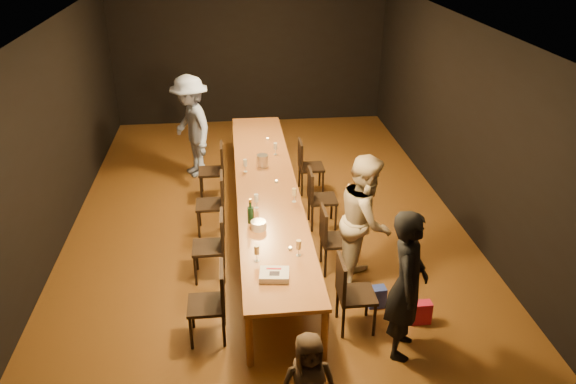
{
  "coord_description": "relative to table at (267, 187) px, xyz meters",
  "views": [
    {
      "loc": [
        -0.48,
        -7.48,
        4.36
      ],
      "look_at": [
        0.23,
        -0.8,
        1.0
      ],
      "focal_mm": 35.0,
      "sensor_mm": 36.0,
      "label": 1
    }
  ],
  "objects": [
    {
      "name": "tealight_far",
      "position": [
        0.15,
        1.8,
        0.06
      ],
      "size": [
        0.05,
        0.05,
        0.03
      ],
      "primitive_type": "cylinder",
      "color": "#B2B7B2",
      "rests_on": "table"
    },
    {
      "name": "chair_left_2",
      "position": [
        -0.85,
        0.0,
        -0.24
      ],
      "size": [
        0.42,
        0.42,
        0.93
      ],
      "primitive_type": null,
      "rotation": [
        0.0,
        0.0,
        1.57
      ],
      "color": "black",
      "rests_on": "ground"
    },
    {
      "name": "ice_bucket",
      "position": [
        -0.02,
        0.65,
        0.15
      ],
      "size": [
        0.21,
        0.21,
        0.19
      ],
      "primitive_type": "cylinder",
      "rotation": [
        0.0,
        0.0,
        -0.2
      ],
      "color": "#B4B4B9",
      "rests_on": "table"
    },
    {
      "name": "tealight_near",
      "position": [
        0.15,
        -1.83,
        0.06
      ],
      "size": [
        0.05,
        0.05,
        0.03
      ],
      "primitive_type": "cylinder",
      "color": "#B2B7B2",
      "rests_on": "table"
    },
    {
      "name": "plate_stack",
      "position": [
        -0.2,
        -1.31,
        0.1
      ],
      "size": [
        0.21,
        0.21,
        0.11
      ],
      "primitive_type": "cylinder",
      "rotation": [
        0.0,
        0.0,
        0.07
      ],
      "color": "white",
      "rests_on": "table"
    },
    {
      "name": "chair_right_3",
      "position": [
        0.85,
        1.2,
        -0.24
      ],
      "size": [
        0.42,
        0.42,
        0.93
      ],
      "primitive_type": null,
      "rotation": [
        0.0,
        0.0,
        -1.57
      ],
      "color": "black",
      "rests_on": "ground"
    },
    {
      "name": "birthday_cake",
      "position": [
        -0.09,
        -2.39,
        0.09
      ],
      "size": [
        0.35,
        0.3,
        0.08
      ],
      "rotation": [
        0.0,
        0.0,
        -0.12
      ],
      "color": "white",
      "rests_on": "table"
    },
    {
      "name": "woman_tan",
      "position": [
        1.15,
        -1.45,
        0.18
      ],
      "size": [
        0.9,
        1.02,
        1.76
      ],
      "primitive_type": "imported",
      "rotation": [
        0.0,
        0.0,
        1.26
      ],
      "color": "beige",
      "rests_on": "ground"
    },
    {
      "name": "woman_birthday",
      "position": [
        1.27,
        -2.82,
        0.16
      ],
      "size": [
        0.6,
        0.73,
        1.73
      ],
      "primitive_type": "imported",
      "rotation": [
        0.0,
        0.0,
        1.23
      ],
      "color": "black",
      "rests_on": "ground"
    },
    {
      "name": "wineglass_4",
      "position": [
        -0.29,
        0.47,
        0.15
      ],
      "size": [
        0.06,
        0.06,
        0.21
      ],
      "primitive_type": null,
      "color": "silver",
      "rests_on": "table"
    },
    {
      "name": "child",
      "position": [
        0.1,
        -3.76,
        -0.16
      ],
      "size": [
        0.55,
        0.38,
        1.08
      ],
      "primitive_type": "imported",
      "rotation": [
        0.0,
        0.0,
        0.07
      ],
      "color": "#443426",
      "rests_on": "ground"
    },
    {
      "name": "gift_bag_red",
      "position": [
        1.63,
        -2.41,
        -0.56
      ],
      "size": [
        0.24,
        0.13,
        0.28
      ],
      "primitive_type": "cube",
      "rotation": [
        0.0,
        0.0,
        0.01
      ],
      "color": "#C51D41",
      "rests_on": "ground"
    },
    {
      "name": "chair_left_3",
      "position": [
        -0.85,
        1.2,
        -0.24
      ],
      "size": [
        0.42,
        0.42,
        0.93
      ],
      "primitive_type": null,
      "rotation": [
        0.0,
        0.0,
        1.57
      ],
      "color": "black",
      "rests_on": "ground"
    },
    {
      "name": "wineglass_1",
      "position": [
        0.23,
        -1.97,
        0.15
      ],
      "size": [
        0.06,
        0.06,
        0.21
      ],
      "primitive_type": null,
      "color": "beige",
      "rests_on": "table"
    },
    {
      "name": "table",
      "position": [
        0.0,
        0.0,
        0.0
      ],
      "size": [
        0.9,
        6.0,
        0.75
      ],
      "color": "brown",
      "rests_on": "ground"
    },
    {
      "name": "chair_left_1",
      "position": [
        -0.85,
        -1.2,
        -0.24
      ],
      "size": [
        0.42,
        0.42,
        0.93
      ],
      "primitive_type": null,
      "rotation": [
        0.0,
        0.0,
        1.57
      ],
      "color": "black",
      "rests_on": "ground"
    },
    {
      "name": "chair_right_1",
      "position": [
        0.85,
        -1.2,
        -0.24
      ],
      "size": [
        0.42,
        0.42,
        0.93
      ],
      "primitive_type": null,
      "rotation": [
        0.0,
        0.0,
        -1.57
      ],
      "color": "black",
      "rests_on": "ground"
    },
    {
      "name": "man_blue",
      "position": [
        -1.19,
        2.13,
        0.23
      ],
      "size": [
        1.13,
        1.38,
        1.86
      ],
      "primitive_type": "imported",
      "rotation": [
        0.0,
        0.0,
        -1.14
      ],
      "color": "#8092C6",
      "rests_on": "ground"
    },
    {
      "name": "tealight_mid",
      "position": [
        0.15,
        0.04,
        0.06
      ],
      "size": [
        0.05,
        0.05,
        0.03
      ],
      "primitive_type": "cylinder",
      "color": "#B2B7B2",
      "rests_on": "table"
    },
    {
      "name": "chair_right_0",
      "position": [
        0.85,
        -2.4,
        -0.24
      ],
      "size": [
        0.42,
        0.42,
        0.93
      ],
      "primitive_type": null,
      "rotation": [
        0.0,
        0.0,
        -1.57
      ],
      "color": "black",
      "rests_on": "ground"
    },
    {
      "name": "ground",
      "position": [
        0.0,
        0.0,
        -0.7
      ],
      "size": [
        10.0,
        10.0,
        0.0
      ],
      "primitive_type": "plane",
      "color": "#442911",
      "rests_on": "ground"
    },
    {
      "name": "gift_bag_blue",
      "position": [
        1.19,
        -2.05,
        -0.57
      ],
      "size": [
        0.23,
        0.16,
        0.27
      ],
      "primitive_type": "cube",
      "rotation": [
        0.0,
        0.0,
        0.08
      ],
      "color": "#293FB4",
      "rests_on": "ground"
    },
    {
      "name": "room_shell",
      "position": [
        0.0,
        0.0,
        1.38
      ],
      "size": [
        6.04,
        10.04,
        3.02
      ],
      "color": "black",
      "rests_on": "ground"
    },
    {
      "name": "wineglass_3",
      "position": [
        0.34,
        -0.61,
        0.15
      ],
      "size": [
        0.06,
        0.06,
        0.21
      ],
      "primitive_type": null,
      "color": "beige",
      "rests_on": "table"
    },
    {
      "name": "wineglass_0",
      "position": [
        -0.26,
        -2.04,
        0.15
      ],
      "size": [
        0.06,
        0.06,
        0.21
      ],
      "primitive_type": null,
      "color": "beige",
      "rests_on": "table"
    },
    {
      "name": "champagne_bottle",
      "position": [
        -0.29,
        -1.13,
        0.22
      ],
      "size": [
        0.1,
        0.1,
        0.34
      ],
      "primitive_type": null,
      "rotation": [
        0.0,
        0.0,
        0.27
      ],
      "color": "black",
      "rests_on": "table"
    },
    {
      "name": "wineglass_5",
      "position": [
        0.23,
        1.11,
        0.15
      ],
      "size": [
        0.06,
        0.06,
        0.21
      ],
      "primitive_type": null,
      "color": "silver",
      "rests_on": "table"
    },
    {
      "name": "chair_left_0",
      "position": [
        -0.85,
        -2.4,
        -0.24
      ],
      "size": [
        0.42,
        0.42,
        0.93
      ],
      "primitive_type": null,
      "rotation": [
        0.0,
        0.0,
        1.57
      ],
      "color": "black",
      "rests_on": "ground"
    },
    {
      "name": "wineglass_2",
      "position": [
        -0.19,
        -0.74,
        0.15
      ],
      "size": [
        0.06,
        0.06,
        0.21
      ],
      "primitive_type": null,
      "color": "silver",
      "rests_on": "table"
    },
    {
      "name": "chair_right_2",
      "position": [
        0.85,
        0.0,
        -0.24
      ],
      "size": [
        0.42,
        0.42,
        0.93
      ],
      "primitive_type": null,
      "rotation": [
        0.0,
        0.0,
        -1.57
      ],
      "color": "black",
      "rests_on": "ground"
    }
  ]
}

